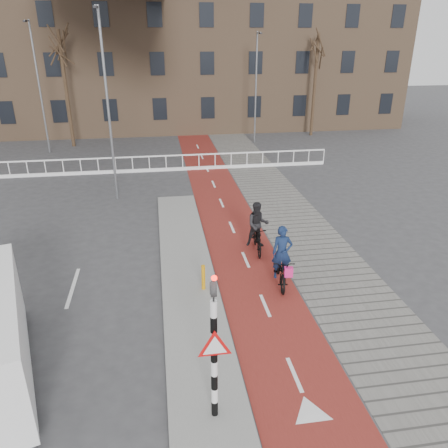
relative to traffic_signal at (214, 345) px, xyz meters
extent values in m
plane|color=#38383A|center=(0.60, 2.02, -1.99)|extent=(120.00, 120.00, 0.00)
cube|color=maroon|center=(2.10, 12.02, -1.98)|extent=(2.50, 60.00, 0.01)
cube|color=slate|center=(4.90, 12.02, -1.98)|extent=(3.00, 60.00, 0.01)
cube|color=gray|center=(-0.10, 6.02, -1.93)|extent=(1.80, 16.00, 0.12)
cylinder|color=black|center=(0.00, 0.02, -0.43)|extent=(0.14, 0.14, 2.88)
imported|color=black|center=(0.00, 0.02, 1.41)|extent=(0.13, 0.16, 0.80)
cylinder|color=#FF0C05|center=(0.00, -0.12, 1.59)|extent=(0.11, 0.02, 0.11)
cylinder|color=orange|center=(0.32, 5.08, -1.44)|extent=(0.12, 0.12, 0.85)
imported|color=black|center=(2.92, 5.23, -1.46)|extent=(0.97, 2.05, 1.04)
imported|color=#122143|center=(2.92, 5.23, -0.84)|extent=(0.71, 0.52, 1.80)
cube|color=#DE1F77|center=(3.00, 4.69, -1.26)|extent=(0.29, 0.21, 0.32)
imported|color=black|center=(2.66, 7.65, -1.43)|extent=(0.66, 1.88, 1.11)
imported|color=black|center=(2.66, 7.65, -0.87)|extent=(0.89, 0.72, 1.74)
cube|color=#2B851D|center=(-4.25, 1.98, -0.87)|extent=(1.01, 3.25, 0.55)
cylinder|color=black|center=(-3.93, 0.52, -1.62)|extent=(0.47, 0.79, 0.74)
cylinder|color=black|center=(-4.98, 3.97, -1.62)|extent=(0.47, 0.79, 0.74)
cube|color=silver|center=(-4.40, 19.02, -1.04)|extent=(28.00, 0.08, 0.08)
cube|color=silver|center=(-4.40, 19.02, -1.89)|extent=(28.00, 0.10, 0.20)
cube|color=#7F6047|center=(-2.40, 34.02, 4.01)|extent=(46.00, 10.00, 12.00)
cylinder|color=#312315|center=(-7.02, 26.63, 2.01)|extent=(0.25, 0.25, 8.00)
cylinder|color=#312315|center=(11.79, 27.65, 1.85)|extent=(0.24, 0.24, 7.67)
cylinder|color=slate|center=(-3.02, 14.48, 2.42)|extent=(0.12, 0.12, 8.83)
cylinder|color=slate|center=(-8.40, 24.93, 2.28)|extent=(0.12, 0.12, 8.54)
cylinder|color=slate|center=(6.61, 25.90, 1.95)|extent=(0.12, 0.12, 7.88)
camera|label=1|loc=(-0.88, -6.92, 5.63)|focal=35.00mm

